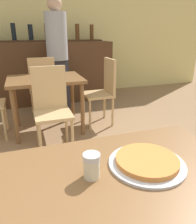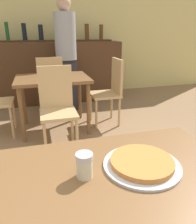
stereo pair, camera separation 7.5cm
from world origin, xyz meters
The scene contains 11 objects.
wall_back centered at (0.00, 4.07, 1.40)m, with size 8.00×0.05×2.80m.
dining_table_near centered at (0.00, 0.00, 0.64)m, with size 1.16×0.79×0.72m.
dining_table_far centered at (-0.09, 2.20, 0.64)m, with size 0.95×0.72×0.74m.
bar_counter centered at (0.00, 3.57, 0.56)m, with size 2.60×0.56×1.12m.
bar_back_shelf centered at (0.02, 3.71, 1.20)m, with size 2.39×0.24×0.34m.
chair_far_side_front centered at (-0.09, 1.67, 0.54)m, with size 0.40×0.40×0.95m.
chair_far_side_back centered at (-0.09, 2.72, 0.54)m, with size 0.40×0.40×0.95m.
chair_far_side_right centered at (0.72, 2.20, 0.54)m, with size 0.40×0.40×0.95m.
pizza_tray centered at (0.15, 0.06, 0.74)m, with size 0.35×0.35×0.04m.
cheese_shaker centered at (-0.12, 0.06, 0.78)m, with size 0.07×0.07×0.11m.
person_standing centered at (0.21, 2.99, 0.99)m, with size 0.34×0.34×1.81m.
Camera 1 is at (-0.35, -0.68, 1.30)m, focal length 35.00 mm.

